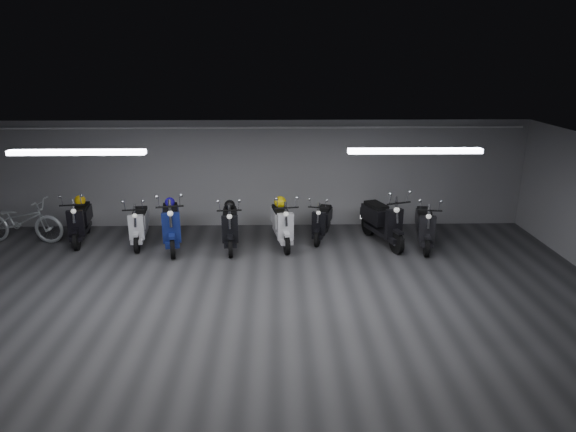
{
  "coord_description": "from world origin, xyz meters",
  "views": [
    {
      "loc": [
        0.53,
        -7.94,
        4.4
      ],
      "look_at": [
        0.76,
        2.5,
        1.05
      ],
      "focal_mm": 31.66,
      "sensor_mm": 36.0,
      "label": 1
    }
  ],
  "objects_px": {
    "scooter_5": "(230,220)",
    "helmet_2": "(80,200)",
    "helmet_3": "(170,202)",
    "scooter_1": "(79,215)",
    "scooter_6": "(282,218)",
    "scooter_9": "(425,220)",
    "helmet_0": "(280,202)",
    "bicycle": "(20,216)",
    "scooter_2": "(139,219)",
    "scooter_4": "(171,218)",
    "scooter_8": "(383,214)",
    "helmet_1": "(230,205)",
    "scooter_7": "(322,216)"
  },
  "relations": [
    {
      "from": "scooter_5",
      "to": "helmet_2",
      "type": "distance_m",
      "value": 3.81
    },
    {
      "from": "helmet_3",
      "to": "scooter_1",
      "type": "bearing_deg",
      "value": 174.48
    },
    {
      "from": "scooter_6",
      "to": "scooter_9",
      "type": "xyz_separation_m",
      "value": [
        3.37,
        -0.21,
        -0.01
      ]
    },
    {
      "from": "helmet_0",
      "to": "scooter_9",
      "type": "bearing_deg",
      "value": -7.74
    },
    {
      "from": "bicycle",
      "to": "helmet_3",
      "type": "distance_m",
      "value": 3.69
    },
    {
      "from": "helmet_0",
      "to": "scooter_2",
      "type": "bearing_deg",
      "value": -177.74
    },
    {
      "from": "scooter_4",
      "to": "scooter_2",
      "type": "bearing_deg",
      "value": 150.69
    },
    {
      "from": "scooter_4",
      "to": "scooter_5",
      "type": "distance_m",
      "value": 1.38
    },
    {
      "from": "scooter_1",
      "to": "scooter_2",
      "type": "xyz_separation_m",
      "value": [
        1.48,
        -0.23,
        -0.04
      ]
    },
    {
      "from": "scooter_5",
      "to": "scooter_6",
      "type": "height_order",
      "value": "scooter_6"
    },
    {
      "from": "scooter_1",
      "to": "scooter_5",
      "type": "relative_size",
      "value": 1.0
    },
    {
      "from": "scooter_1",
      "to": "scooter_2",
      "type": "distance_m",
      "value": 1.5
    },
    {
      "from": "scooter_5",
      "to": "scooter_8",
      "type": "relative_size",
      "value": 0.91
    },
    {
      "from": "helmet_1",
      "to": "helmet_2",
      "type": "distance_m",
      "value": 3.73
    },
    {
      "from": "helmet_1",
      "to": "scooter_5",
      "type": "bearing_deg",
      "value": -85.46
    },
    {
      "from": "scooter_2",
      "to": "bicycle",
      "type": "height_order",
      "value": "bicycle"
    },
    {
      "from": "scooter_6",
      "to": "bicycle",
      "type": "distance_m",
      "value": 6.32
    },
    {
      "from": "scooter_6",
      "to": "scooter_7",
      "type": "height_order",
      "value": "scooter_6"
    },
    {
      "from": "scooter_4",
      "to": "helmet_3",
      "type": "bearing_deg",
      "value": 90.0
    },
    {
      "from": "scooter_7",
      "to": "helmet_3",
      "type": "relative_size",
      "value": 6.85
    },
    {
      "from": "scooter_5",
      "to": "bicycle",
      "type": "xyz_separation_m",
      "value": [
        -5.09,
        0.47,
        -0.02
      ]
    },
    {
      "from": "scooter_6",
      "to": "helmet_3",
      "type": "xyz_separation_m",
      "value": [
        -2.65,
        0.13,
        0.36
      ]
    },
    {
      "from": "scooter_4",
      "to": "scooter_6",
      "type": "distance_m",
      "value": 2.6
    },
    {
      "from": "scooter_6",
      "to": "helmet_2",
      "type": "bearing_deg",
      "value": 163.93
    },
    {
      "from": "scooter_1",
      "to": "helmet_1",
      "type": "height_order",
      "value": "scooter_1"
    },
    {
      "from": "scooter_2",
      "to": "bicycle",
      "type": "distance_m",
      "value": 2.9
    },
    {
      "from": "scooter_4",
      "to": "scooter_5",
      "type": "xyz_separation_m",
      "value": [
        1.38,
        0.0,
        -0.07
      ]
    },
    {
      "from": "scooter_4",
      "to": "scooter_7",
      "type": "xyz_separation_m",
      "value": [
        3.59,
        0.52,
        -0.15
      ]
    },
    {
      "from": "scooter_8",
      "to": "scooter_4",
      "type": "bearing_deg",
      "value": 163.05
    },
    {
      "from": "helmet_0",
      "to": "helmet_3",
      "type": "distance_m",
      "value": 2.62
    },
    {
      "from": "scooter_5",
      "to": "scooter_6",
      "type": "distance_m",
      "value": 1.23
    },
    {
      "from": "scooter_1",
      "to": "scooter_6",
      "type": "xyz_separation_m",
      "value": [
        4.9,
        -0.35,
        0.01
      ]
    },
    {
      "from": "scooter_9",
      "to": "helmet_2",
      "type": "bearing_deg",
      "value": -175.51
    },
    {
      "from": "scooter_7",
      "to": "scooter_9",
      "type": "height_order",
      "value": "scooter_9"
    },
    {
      "from": "scooter_4",
      "to": "helmet_0",
      "type": "distance_m",
      "value": 2.6
    },
    {
      "from": "bicycle",
      "to": "helmet_2",
      "type": "xyz_separation_m",
      "value": [
        1.37,
        0.27,
        0.31
      ]
    },
    {
      "from": "helmet_1",
      "to": "scooter_9",
      "type": "bearing_deg",
      "value": -4.02
    },
    {
      "from": "helmet_3",
      "to": "helmet_2",
      "type": "bearing_deg",
      "value": 168.46
    },
    {
      "from": "helmet_3",
      "to": "helmet_1",
      "type": "bearing_deg",
      "value": -0.71
    },
    {
      "from": "helmet_0",
      "to": "helmet_3",
      "type": "bearing_deg",
      "value": -177.33
    },
    {
      "from": "scooter_5",
      "to": "helmet_1",
      "type": "distance_m",
      "value": 0.39
    },
    {
      "from": "scooter_5",
      "to": "scooter_7",
      "type": "height_order",
      "value": "scooter_5"
    },
    {
      "from": "helmet_2",
      "to": "helmet_3",
      "type": "height_order",
      "value": "helmet_3"
    },
    {
      "from": "bicycle",
      "to": "helmet_1",
      "type": "height_order",
      "value": "bicycle"
    },
    {
      "from": "scooter_9",
      "to": "helmet_1",
      "type": "bearing_deg",
      "value": -173.97
    },
    {
      "from": "helmet_1",
      "to": "scooter_2",
      "type": "bearing_deg",
      "value": 179.83
    },
    {
      "from": "scooter_6",
      "to": "scooter_7",
      "type": "relative_size",
      "value": 1.14
    },
    {
      "from": "helmet_0",
      "to": "helmet_3",
      "type": "height_order",
      "value": "helmet_3"
    },
    {
      "from": "scooter_1",
      "to": "helmet_1",
      "type": "distance_m",
      "value": 3.68
    },
    {
      "from": "scooter_4",
      "to": "helmet_0",
      "type": "bearing_deg",
      "value": -2.78
    }
  ]
}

